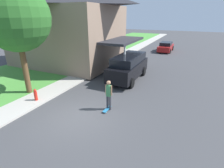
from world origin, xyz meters
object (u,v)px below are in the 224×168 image
lawn_tree_near (15,18)px  suv_parked (128,67)px  car_down_street (166,47)px  fire_hydrant (36,95)px  skateboard (107,109)px  skateboarder (109,94)px  lawn_tree_far (91,12)px

lawn_tree_near → suv_parked: size_ratio=1.34×
car_down_street → fire_hydrant: (-4.49, -20.31, -0.20)m
skateboard → fire_hydrant: fire_hydrant is taller
car_down_street → skateboarder: 19.22m
skateboard → suv_parked: bearing=98.1°
lawn_tree_far → car_down_street: size_ratio=1.58×
suv_parked → car_down_street: (0.74, 13.97, -0.45)m
lawn_tree_far → car_down_street: 12.93m
skateboarder → car_down_street: bearing=90.2°
car_down_street → skateboard: car_down_street is taller
lawn_tree_near → car_down_street: lawn_tree_near is taller
lawn_tree_far → car_down_street: bearing=57.2°
lawn_tree_far → skateboard: (6.55, -9.27, -5.31)m
skateboard → fire_hydrant: 4.63m
lawn_tree_near → lawn_tree_far: 9.51m
car_down_street → fire_hydrant: 20.80m
lawn_tree_near → skateboard: bearing=2.0°
lawn_tree_near → fire_hydrant: 4.76m
lawn_tree_near → lawn_tree_far: (-0.59, 9.48, 0.45)m
lawn_tree_near → car_down_street: (5.94, 19.59, -4.28)m
lawn_tree_near → skateboard: 7.70m
suv_parked → fire_hydrant: (-3.75, -6.34, -0.65)m
lawn_tree_far → skateboard: bearing=-54.7°
lawn_tree_far → skateboarder: 12.07m
lawn_tree_near → fire_hydrant: size_ratio=9.34×
car_down_street → skateboarder: size_ratio=2.54×
skateboarder → skateboard: bearing=-98.8°
suv_parked → car_down_street: 14.00m
skateboarder → fire_hydrant: size_ratio=2.37×
lawn_tree_far → lawn_tree_near: bearing=-86.5°
skateboard → lawn_tree_far: bearing=125.3°
skateboarder → skateboard: skateboarder is taller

